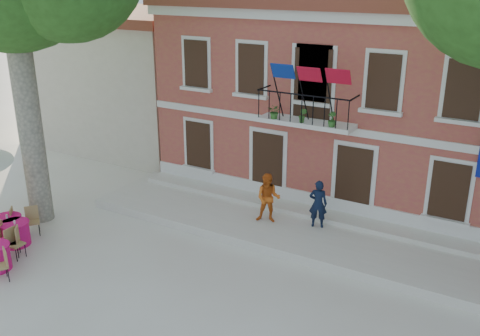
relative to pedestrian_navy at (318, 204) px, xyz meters
name	(u,v)px	position (x,y,z in m)	size (l,w,h in m)	color
ground	(157,278)	(-2.88, -4.76, -1.10)	(90.00, 90.00, 0.00)	beige
main_building	(352,90)	(-0.88, 5.23, 2.68)	(13.50, 9.59, 7.50)	#AC5F3E
neighbor_west	(142,74)	(-12.38, 6.24, 2.11)	(9.40, 9.40, 6.40)	beige
terrace	(288,229)	(-0.88, -0.36, -0.95)	(14.00, 3.40, 0.30)	silver
pedestrian_navy	(318,204)	(0.00, 0.00, 0.00)	(0.59, 0.38, 1.61)	black
pedestrian_orange	(268,198)	(-1.57, -0.47, 0.04)	(0.81, 0.63, 1.68)	orange
cafe_table_0	(16,233)	(-7.93, -5.44, -0.68)	(1.63, 1.68, 0.95)	#E11583
cafe_table_3	(8,227)	(-8.49, -5.29, -0.67)	(1.74, 1.85, 0.95)	#E11583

